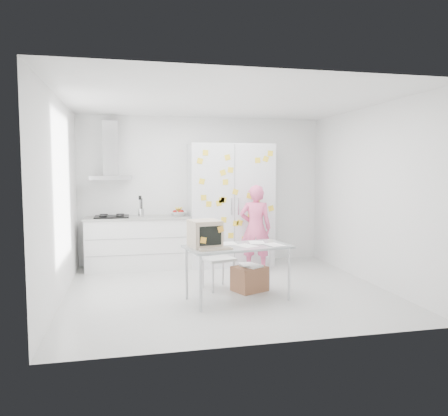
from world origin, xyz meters
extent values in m
cube|color=silver|center=(0.00, 0.00, -0.01)|extent=(4.50, 4.00, 0.02)
cube|color=white|center=(0.00, 2.00, 1.35)|extent=(4.50, 0.02, 2.70)
cube|color=white|center=(-2.25, 0.00, 1.35)|extent=(0.02, 4.00, 2.70)
cube|color=white|center=(2.25, 0.00, 1.35)|extent=(0.02, 4.00, 2.70)
cube|color=white|center=(0.00, 0.00, 2.70)|extent=(4.50, 4.00, 0.02)
cube|color=white|center=(-1.20, 1.70, 0.44)|extent=(1.80, 0.60, 0.88)
cube|color=gray|center=(-1.20, 1.40, 0.58)|extent=(1.76, 0.01, 0.01)
cube|color=gray|center=(-1.20, 1.40, 0.30)|extent=(1.76, 0.01, 0.01)
cube|color=#9E9E99|center=(-1.20, 1.70, 0.90)|extent=(1.84, 0.63, 0.04)
cube|color=black|center=(-1.65, 1.70, 0.93)|extent=(0.58, 0.50, 0.03)
cylinder|color=black|center=(-1.79, 1.58, 0.95)|extent=(0.14, 0.14, 0.02)
cylinder|color=black|center=(-1.51, 1.58, 0.95)|extent=(0.14, 0.14, 0.02)
cylinder|color=black|center=(-1.79, 1.82, 0.95)|extent=(0.14, 0.14, 0.02)
cylinder|color=black|center=(-1.51, 1.82, 0.95)|extent=(0.14, 0.14, 0.02)
cylinder|color=silver|center=(-1.15, 1.70, 0.99)|extent=(0.10, 0.10, 0.14)
cylinder|color=black|center=(-1.16, 1.71, 1.09)|extent=(0.01, 0.01, 0.30)
cylinder|color=black|center=(-1.13, 1.69, 1.09)|extent=(0.01, 0.01, 0.30)
cylinder|color=black|center=(-1.15, 1.72, 1.09)|extent=(0.01, 0.01, 0.30)
cube|color=black|center=(-1.16, 1.71, 1.25)|extent=(0.05, 0.01, 0.07)
imported|color=white|center=(-0.50, 1.70, 0.96)|extent=(0.31, 0.31, 0.08)
sphere|color=#B2140F|center=(-0.56, 1.72, 0.99)|extent=(0.08, 0.08, 0.08)
sphere|color=#B2140F|center=(-0.47, 1.65, 0.99)|extent=(0.08, 0.08, 0.08)
sphere|color=#B2140F|center=(-0.43, 1.74, 0.99)|extent=(0.08, 0.08, 0.08)
cylinder|color=yellow|center=(-0.52, 1.72, 1.03)|extent=(0.09, 0.17, 0.10)
cylinder|color=yellow|center=(-0.49, 1.72, 1.03)|extent=(0.04, 0.17, 0.10)
cylinder|color=yellow|center=(-0.47, 1.72, 1.03)|extent=(0.08, 0.17, 0.10)
cube|color=silver|center=(-1.65, 1.75, 1.60)|extent=(0.70, 0.48, 0.07)
cube|color=silver|center=(-1.65, 1.87, 2.10)|extent=(0.26, 0.24, 0.95)
cube|color=silver|center=(0.45, 1.68, 1.10)|extent=(1.50, 0.65, 2.20)
cube|color=slate|center=(0.45, 1.35, 1.10)|extent=(0.01, 0.01, 2.16)
cube|color=silver|center=(0.39, 1.34, 1.10)|extent=(0.02, 0.02, 0.30)
cube|color=silver|center=(0.51, 1.34, 1.10)|extent=(0.02, 0.02, 0.30)
cube|color=yellow|center=(0.86, 1.34, 1.90)|extent=(0.10, 0.00, 0.10)
cube|color=yellow|center=(1.01, 1.34, 1.93)|extent=(0.12, 0.00, 0.12)
cube|color=yellow|center=(1.12, 1.34, 1.05)|extent=(0.12, 0.00, 0.12)
cube|color=yellow|center=(0.22, 1.34, 1.21)|extent=(0.10, 0.00, 0.10)
cube|color=yellow|center=(0.46, 1.34, 1.35)|extent=(0.12, 0.00, 0.12)
cube|color=yellow|center=(0.83, 1.34, 0.86)|extent=(0.12, 0.00, 0.12)
cube|color=yellow|center=(0.25, 1.34, 0.87)|extent=(0.10, 0.00, 0.10)
cube|color=yellow|center=(0.32, 1.34, 1.95)|extent=(0.12, 0.00, 0.12)
cube|color=yellow|center=(0.54, 1.34, 0.81)|extent=(0.12, 0.00, 0.12)
cube|color=yellow|center=(0.86, 1.34, 1.19)|extent=(0.12, 0.00, 0.12)
cube|color=yellow|center=(0.74, 1.34, 0.94)|extent=(0.10, 0.00, 0.10)
cube|color=yellow|center=(0.24, 1.34, 1.69)|extent=(0.12, 0.00, 0.12)
cube|color=yellow|center=(-0.01, 1.34, 1.15)|extent=(0.10, 0.00, 0.10)
cube|color=yellow|center=(-0.10, 1.34, 1.26)|extent=(0.10, 0.00, 0.10)
cube|color=yellow|center=(-0.16, 1.34, 1.89)|extent=(0.11, 0.00, 0.11)
cube|color=yellow|center=(0.38, 1.34, 0.59)|extent=(0.10, 0.00, 0.10)
cube|color=yellow|center=(0.25, 1.34, 1.22)|extent=(0.11, 0.00, 0.11)
cube|color=yellow|center=(0.99, 1.34, 0.59)|extent=(0.11, 0.00, 0.11)
cube|color=yellow|center=(1.09, 1.34, 2.03)|extent=(0.10, 0.00, 0.10)
cube|color=yellow|center=(0.28, 1.34, 1.53)|extent=(0.10, 0.00, 0.10)
cube|color=yellow|center=(0.17, 1.34, 1.16)|extent=(0.11, 0.00, 0.11)
cube|color=yellow|center=(0.63, 1.34, 0.52)|extent=(0.10, 0.00, 0.10)
cube|color=yellow|center=(-0.07, 1.34, 2.03)|extent=(0.10, 0.00, 0.10)
cube|color=yellow|center=(-0.13, 1.34, 1.54)|extent=(0.12, 0.00, 0.12)
cube|color=yellow|center=(0.76, 1.34, 0.77)|extent=(0.11, 0.00, 0.11)
cube|color=yellow|center=(0.37, 1.34, 1.73)|extent=(0.11, 0.00, 0.11)
cube|color=yellow|center=(0.72, 1.34, 1.28)|extent=(0.11, 0.00, 0.11)
cube|color=yellow|center=(0.47, 1.34, 0.80)|extent=(0.11, 0.00, 0.11)
imported|color=#EB5B8B|center=(0.76, 1.10, 0.74)|extent=(0.62, 0.50, 1.48)
cube|color=#9CA3A6|center=(0.04, -0.49, 0.72)|extent=(1.46, 0.91, 0.03)
cylinder|color=#B0B1B5|center=(-0.52, -0.88, 0.35)|extent=(0.04, 0.04, 0.70)
cylinder|color=#B0B1B5|center=(0.71, -0.66, 0.35)|extent=(0.04, 0.04, 0.70)
cylinder|color=#B0B1B5|center=(-0.62, -0.32, 0.35)|extent=(0.04, 0.04, 0.70)
cylinder|color=#B0B1B5|center=(0.61, -0.10, 0.35)|extent=(0.04, 0.04, 0.70)
cube|color=#C4AE92|center=(-0.40, -0.49, 0.91)|extent=(0.43, 0.45, 0.35)
cube|color=#C4AE92|center=(-0.36, -0.69, 0.91)|extent=(0.35, 0.08, 0.31)
cube|color=black|center=(-0.36, -0.70, 0.91)|extent=(0.29, 0.06, 0.24)
cube|color=#F9AC2D|center=(-0.46, -0.73, 0.86)|extent=(0.09, 0.02, 0.09)
cube|color=#F9AC2D|center=(-0.23, -0.68, 0.99)|extent=(0.09, 0.02, 0.09)
cube|color=#C4AE92|center=(-0.31, -0.73, 0.75)|extent=(0.45, 0.22, 0.02)
cube|color=gray|center=(-0.31, -0.73, 0.76)|extent=(0.40, 0.17, 0.01)
cube|color=white|center=(0.15, -0.52, 0.74)|extent=(0.31, 0.35, 0.00)
cube|color=white|center=(0.36, -0.32, 0.74)|extent=(0.25, 0.32, 0.00)
cube|color=white|center=(0.53, -0.55, 0.74)|extent=(0.28, 0.33, 0.00)
cube|color=white|center=(-0.04, -0.31, 0.74)|extent=(0.21, 0.29, 0.00)
cube|color=silver|center=(-0.10, 0.11, 0.44)|extent=(0.51, 0.51, 0.04)
cube|color=silver|center=(-0.15, 0.29, 0.69)|extent=(0.39, 0.13, 0.45)
cylinder|color=silver|center=(-0.22, -0.10, 0.21)|extent=(0.03, 0.03, 0.42)
cylinder|color=silver|center=(0.11, -0.01, 0.21)|extent=(0.03, 0.03, 0.42)
cylinder|color=silver|center=(-0.31, 0.22, 0.21)|extent=(0.03, 0.03, 0.42)
cylinder|color=silver|center=(0.02, 0.31, 0.21)|extent=(0.03, 0.03, 0.42)
cube|color=brown|center=(0.32, -0.10, 0.18)|extent=(0.55, 0.50, 0.35)
cube|color=silver|center=(0.34, -0.11, 0.37)|extent=(0.33, 0.35, 0.03)
cube|color=silver|center=(0.28, -0.08, 0.39)|extent=(0.21, 0.28, 0.00)
camera|label=1|loc=(-1.35, -6.03, 1.74)|focal=35.00mm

